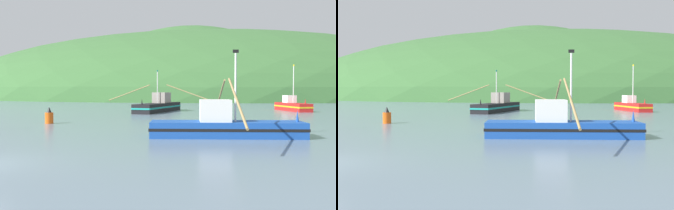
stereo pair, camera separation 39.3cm
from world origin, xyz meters
The scene contains 6 objects.
hill_far_left centered at (-14.37, 212.91, 0.00)m, with size 129.14×103.31×81.23m, color #386633.
hill_mid_left centered at (-3.19, 156.31, 0.00)m, with size 215.17×172.14×53.58m, color #386633.
fishing_boat_red centered at (18.16, 41.89, 0.69)m, with size 4.17×8.19×6.40m.
fishing_boat_black centered at (0.25, 36.51, 0.78)m, with size 14.57×11.86×5.52m.
fishing_boat_blue centered at (9.43, 10.44, 0.68)m, with size 9.61×15.16×5.34m.
channel_buoy centered at (-5.64, 17.40, 0.59)m, with size 0.70×0.70×1.45m.
Camera 2 is at (10.22, -12.83, 2.87)m, focal length 40.49 mm.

